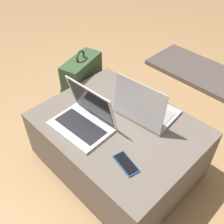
# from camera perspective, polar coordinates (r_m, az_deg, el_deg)

# --- Properties ---
(ground_plane) EXTENTS (14.00, 14.00, 0.00)m
(ground_plane) POSITION_cam_1_polar(r_m,az_deg,el_deg) (1.83, 1.14, -11.31)
(ground_plane) COLOR tan
(ottoman) EXTENTS (0.94, 0.73, 0.40)m
(ottoman) POSITION_cam_1_polar(r_m,az_deg,el_deg) (1.67, 1.23, -7.25)
(ottoman) COLOR #3D3832
(ottoman) RESTS_ON ground_plane
(laptop_near) EXTENTS (0.35, 0.26, 0.25)m
(laptop_near) POSITION_cam_1_polar(r_m,az_deg,el_deg) (1.49, -5.99, -1.33)
(laptop_near) COLOR silver
(laptop_near) RESTS_ON ottoman
(laptop_far) EXTENTS (0.35, 0.29, 0.27)m
(laptop_far) POSITION_cam_1_polar(r_m,az_deg,el_deg) (1.55, 7.20, 0.71)
(laptop_far) COLOR #B7B7BC
(laptop_far) RESTS_ON ottoman
(cell_phone) EXTENTS (0.16, 0.10, 0.01)m
(cell_phone) POSITION_cam_1_polar(r_m,az_deg,el_deg) (1.34, 3.05, -11.14)
(cell_phone) COLOR #1E4C9E
(cell_phone) RESTS_ON ottoman
(backpack) EXTENTS (0.27, 0.37, 0.56)m
(backpack) POSITION_cam_1_polar(r_m,az_deg,el_deg) (2.08, -6.50, 5.40)
(backpack) COLOR #385133
(backpack) RESTS_ON ground_plane
(fireplace_hearth) EXTENTS (1.40, 0.50, 0.04)m
(fireplace_hearth) POSITION_cam_1_polar(r_m,az_deg,el_deg) (2.71, 22.13, 6.43)
(fireplace_hearth) COLOR #564C47
(fireplace_hearth) RESTS_ON ground_plane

